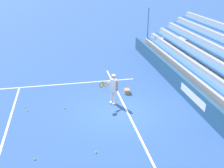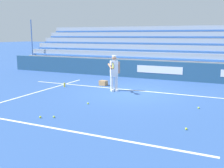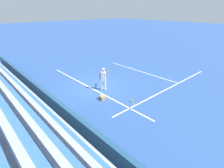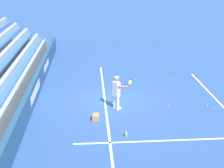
# 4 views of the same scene
# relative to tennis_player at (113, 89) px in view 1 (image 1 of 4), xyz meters

# --- Properties ---
(ground_plane) EXTENTS (160.00, 160.00, 0.00)m
(ground_plane) POSITION_rel_tennis_player_xyz_m (-0.90, -0.05, -0.89)
(ground_plane) COLOR #2D5193
(court_baseline_white) EXTENTS (12.00, 0.10, 0.01)m
(court_baseline_white) POSITION_rel_tennis_player_xyz_m (-0.90, -0.55, -0.89)
(court_baseline_white) COLOR white
(court_baseline_white) RESTS_ON ground
(court_sideline_white) EXTENTS (0.10, 12.00, 0.01)m
(court_sideline_white) POSITION_rel_tennis_player_xyz_m (3.21, 3.95, -0.89)
(court_sideline_white) COLOR white
(court_sideline_white) RESTS_ON ground
(court_service_line_white) EXTENTS (8.22, 0.10, 0.01)m
(court_service_line_white) POSITION_rel_tennis_player_xyz_m (-0.90, 5.45, -0.89)
(court_service_line_white) COLOR white
(court_service_line_white) RESTS_ON ground
(back_wall_sponsor_board) EXTENTS (22.27, 0.25, 1.10)m
(back_wall_sponsor_board) POSITION_rel_tennis_player_xyz_m (-0.91, -4.29, -0.34)
(back_wall_sponsor_board) COLOR navy
(back_wall_sponsor_board) RESTS_ON ground
(tennis_player) EXTENTS (0.66, 1.04, 1.71)m
(tennis_player) POSITION_rel_tennis_player_xyz_m (0.00, 0.00, 0.00)
(tennis_player) COLOR silver
(tennis_player) RESTS_ON ground
(ball_box_cardboard) EXTENTS (0.44, 0.35, 0.26)m
(ball_box_cardboard) POSITION_rel_tennis_player_xyz_m (1.12, -1.07, -0.76)
(ball_box_cardboard) COLOR #A87F51
(ball_box_cardboard) RESTS_ON ground
(tennis_ball_far_left) EXTENTS (0.07, 0.07, 0.07)m
(tennis_ball_far_left) POSITION_rel_tennis_player_xyz_m (-4.11, 1.55, -0.86)
(tennis_ball_far_left) COLOR #CCE533
(tennis_ball_far_left) RESTS_ON ground
(tennis_ball_midcourt) EXTENTS (0.07, 0.07, 0.07)m
(tennis_ball_midcourt) POSITION_rel_tennis_player_xyz_m (0.06, 4.65, -0.86)
(tennis_ball_midcourt) COLOR #CCE533
(tennis_ball_midcourt) RESTS_ON ground
(tennis_ball_by_box) EXTENTS (0.07, 0.07, 0.07)m
(tennis_ball_by_box) POSITION_rel_tennis_player_xyz_m (0.44, 4.86, -0.86)
(tennis_ball_by_box) COLOR #CCE533
(tennis_ball_by_box) RESTS_ON ground
(tennis_ball_far_right) EXTENTS (0.07, 0.07, 0.07)m
(tennis_ball_far_right) POSITION_rel_tennis_player_xyz_m (-4.06, 3.99, -0.86)
(tennis_ball_far_right) COLOR #CCE533
(tennis_ball_far_right) RESTS_ON ground
(tennis_ball_near_player) EXTENTS (0.07, 0.07, 0.07)m
(tennis_ball_near_player) POSITION_rel_tennis_player_xyz_m (-0.10, 2.69, -0.86)
(tennis_ball_near_player) COLOR #CCE533
(tennis_ball_near_player) RESTS_ON ground
(water_bottle) EXTENTS (0.07, 0.07, 0.22)m
(water_bottle) POSITION_rel_tennis_player_xyz_m (2.77, 0.16, -0.78)
(water_bottle) COLOR yellow
(water_bottle) RESTS_ON ground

